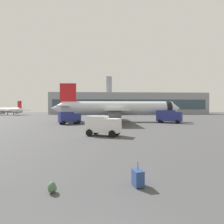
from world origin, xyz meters
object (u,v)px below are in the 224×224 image
at_px(fuel_truck, 169,116).
at_px(traveller_backpack, 52,187).
at_px(rolling_suitcase, 138,178).
at_px(safety_cone_mid, 122,120).
at_px(safety_cone_near, 89,120).
at_px(airplane_taxiing, 9,110).
at_px(service_truck, 69,117).
at_px(airplane_at_gate, 117,108).
at_px(cargo_van, 103,125).

distance_m(fuel_truck, traveller_backpack, 42.11).
distance_m(fuel_truck, rolling_suitcase, 40.13).
relative_size(fuel_truck, safety_cone_mid, 10.06).
distance_m(safety_cone_near, rolling_suitcase, 44.95).
bearing_deg(safety_cone_near, airplane_taxiing, 131.21).
relative_size(airplane_taxiing, service_truck, 4.50).
height_order(airplane_at_gate, fuel_truck, airplane_at_gate).
distance_m(service_truck, traveller_backpack, 35.72).
bearing_deg(airplane_taxiing, service_truck, -55.45).
bearing_deg(cargo_van, airplane_taxiing, 122.10).
xyz_separation_m(fuel_truck, safety_cone_near, (-20.32, 7.43, -1.44)).
bearing_deg(service_truck, traveller_backpack, -81.11).
height_order(airplane_at_gate, safety_cone_mid, airplane_at_gate).
relative_size(airplane_taxiing, traveller_backpack, 49.42).
relative_size(safety_cone_near, safety_cone_mid, 1.07).
distance_m(airplane_taxiing, fuel_truck, 95.41).
relative_size(fuel_truck, rolling_suitcase, 5.80).
xyz_separation_m(rolling_suitcase, traveller_backpack, (-3.73, -0.49, -0.16)).
height_order(fuel_truck, safety_cone_mid, fuel_truck).
xyz_separation_m(fuel_truck, safety_cone_mid, (-10.76, 9.07, -1.46)).
relative_size(rolling_suitcase, traveller_backpack, 2.29).
bearing_deg(safety_cone_near, traveller_backpack, -87.94).
distance_m(airplane_at_gate, rolling_suitcase, 42.84).
relative_size(fuel_truck, traveller_backpack, 13.29).
bearing_deg(safety_cone_mid, airplane_at_gate, -118.23).
bearing_deg(safety_cone_near, safety_cone_mid, 9.75).
xyz_separation_m(airplane_taxiing, safety_cone_near, (49.98, -57.06, -2.42)).
height_order(airplane_taxiing, rolling_suitcase, airplane_taxiing).
distance_m(cargo_van, traveller_backpack, 16.65).
distance_m(airplane_at_gate, safety_cone_mid, 5.30).
height_order(safety_cone_near, safety_cone_mid, safety_cone_near).
xyz_separation_m(cargo_van, safety_cone_mid, (5.77, 30.31, -1.14)).
bearing_deg(cargo_van, rolling_suitcase, -84.44).
bearing_deg(safety_cone_near, rolling_suitcase, -83.16).
xyz_separation_m(airplane_at_gate, traveller_backpack, (-5.99, -43.14, -3.42)).
bearing_deg(cargo_van, safety_cone_mid, 79.23).
xyz_separation_m(safety_cone_mid, rolling_suitcase, (-4.21, -46.28, 0.08)).
bearing_deg(fuel_truck, rolling_suitcase, -111.92).
relative_size(cargo_van, rolling_suitcase, 4.39).
bearing_deg(airplane_at_gate, airplane_taxiing, 134.29).
height_order(cargo_van, safety_cone_mid, cargo_van).
xyz_separation_m(airplane_at_gate, cargo_van, (-3.82, -26.68, -2.21)).
relative_size(airplane_at_gate, safety_cone_near, 52.72).
bearing_deg(traveller_backpack, cargo_van, 82.47).
height_order(fuel_truck, rolling_suitcase, fuel_truck).
bearing_deg(airplane_taxiing, airplane_at_gate, -45.71).
xyz_separation_m(airplane_at_gate, airplane_taxiing, (-57.60, 59.05, -0.90)).
height_order(airplane_at_gate, service_truck, airplane_at_gate).
bearing_deg(safety_cone_mid, fuel_truck, -40.14).
bearing_deg(service_truck, rolling_suitcase, -75.11).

